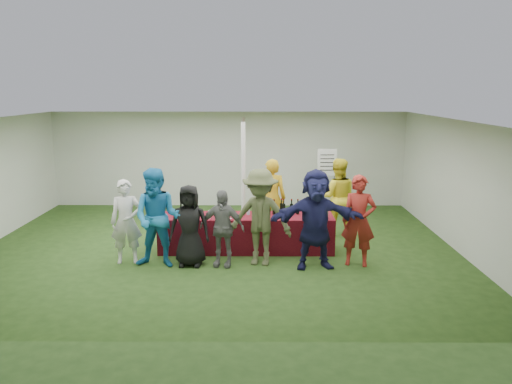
{
  "coord_description": "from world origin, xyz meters",
  "views": [
    {
      "loc": [
        0.86,
        -10.13,
        3.33
      ],
      "look_at": [
        0.8,
        -0.12,
        1.25
      ],
      "focal_mm": 35.0,
      "sensor_mm": 36.0,
      "label": 1
    }
  ],
  "objects_px": {
    "wine_list_sign": "(327,168)",
    "staff_pourer": "(272,198)",
    "customer_4": "(260,217)",
    "dump_bucket": "(323,214)",
    "customer_3": "(222,228)",
    "customer_5": "(316,219)",
    "serving_table": "(246,233)",
    "customer_2": "(190,226)",
    "staff_back": "(337,197)",
    "customer_1": "(157,218)",
    "customer_6": "(359,221)",
    "customer_0": "(126,222)"
  },
  "relations": [
    {
      "from": "customer_4",
      "to": "wine_list_sign",
      "type": "bearing_deg",
      "value": 76.81
    },
    {
      "from": "customer_0",
      "to": "customer_2",
      "type": "bearing_deg",
      "value": -16.8
    },
    {
      "from": "customer_3",
      "to": "customer_6",
      "type": "bearing_deg",
      "value": 12.53
    },
    {
      "from": "staff_pourer",
      "to": "customer_4",
      "type": "xyz_separation_m",
      "value": [
        -0.26,
        -1.85,
        0.03
      ]
    },
    {
      "from": "customer_6",
      "to": "customer_1",
      "type": "bearing_deg",
      "value": -165.22
    },
    {
      "from": "serving_table",
      "to": "dump_bucket",
      "type": "distance_m",
      "value": 1.64
    },
    {
      "from": "customer_2",
      "to": "wine_list_sign",
      "type": "bearing_deg",
      "value": 53.07
    },
    {
      "from": "customer_4",
      "to": "staff_back",
      "type": "bearing_deg",
      "value": 60.79
    },
    {
      "from": "wine_list_sign",
      "to": "staff_pourer",
      "type": "distance_m",
      "value": 2.4
    },
    {
      "from": "staff_pourer",
      "to": "customer_1",
      "type": "relative_size",
      "value": 0.95
    },
    {
      "from": "customer_5",
      "to": "serving_table",
      "type": "bearing_deg",
      "value": 136.26
    },
    {
      "from": "customer_1",
      "to": "serving_table",
      "type": "bearing_deg",
      "value": 37.72
    },
    {
      "from": "dump_bucket",
      "to": "customer_2",
      "type": "distance_m",
      "value": 2.7
    },
    {
      "from": "wine_list_sign",
      "to": "customer_1",
      "type": "distance_m",
      "value": 5.3
    },
    {
      "from": "serving_table",
      "to": "staff_pourer",
      "type": "distance_m",
      "value": 1.26
    },
    {
      "from": "customer_3",
      "to": "customer_6",
      "type": "height_order",
      "value": "customer_6"
    },
    {
      "from": "customer_4",
      "to": "customer_3",
      "type": "bearing_deg",
      "value": -161.16
    },
    {
      "from": "serving_table",
      "to": "customer_2",
      "type": "distance_m",
      "value": 1.45
    },
    {
      "from": "customer_2",
      "to": "customer_6",
      "type": "xyz_separation_m",
      "value": [
        3.21,
        0.03,
        0.09
      ]
    },
    {
      "from": "dump_bucket",
      "to": "customer_5",
      "type": "distance_m",
      "value": 0.83
    },
    {
      "from": "staff_pourer",
      "to": "customer_3",
      "type": "height_order",
      "value": "staff_pourer"
    },
    {
      "from": "customer_2",
      "to": "customer_3",
      "type": "distance_m",
      "value": 0.62
    },
    {
      "from": "staff_pourer",
      "to": "customer_6",
      "type": "relative_size",
      "value": 1.03
    },
    {
      "from": "customer_6",
      "to": "wine_list_sign",
      "type": "bearing_deg",
      "value": 105.19
    },
    {
      "from": "serving_table",
      "to": "customer_1",
      "type": "xyz_separation_m",
      "value": [
        -1.65,
        -0.96,
        0.57
      ]
    },
    {
      "from": "customer_1",
      "to": "customer_5",
      "type": "relative_size",
      "value": 1.0
    },
    {
      "from": "serving_table",
      "to": "dump_bucket",
      "type": "relative_size",
      "value": 16.45
    },
    {
      "from": "serving_table",
      "to": "customer_5",
      "type": "distance_m",
      "value": 1.75
    },
    {
      "from": "staff_pourer",
      "to": "customer_6",
      "type": "height_order",
      "value": "staff_pourer"
    },
    {
      "from": "customer_0",
      "to": "customer_6",
      "type": "bearing_deg",
      "value": -11.54
    },
    {
      "from": "wine_list_sign",
      "to": "staff_back",
      "type": "bearing_deg",
      "value": -89.17
    },
    {
      "from": "dump_bucket",
      "to": "customer_3",
      "type": "bearing_deg",
      "value": -160.5
    },
    {
      "from": "wine_list_sign",
      "to": "customer_6",
      "type": "bearing_deg",
      "value": -88.13
    },
    {
      "from": "staff_pourer",
      "to": "customer_3",
      "type": "bearing_deg",
      "value": 68.03
    },
    {
      "from": "dump_bucket",
      "to": "customer_3",
      "type": "relative_size",
      "value": 0.15
    },
    {
      "from": "serving_table",
      "to": "dump_bucket",
      "type": "height_order",
      "value": "dump_bucket"
    },
    {
      "from": "dump_bucket",
      "to": "wine_list_sign",
      "type": "height_order",
      "value": "wine_list_sign"
    },
    {
      "from": "customer_1",
      "to": "customer_6",
      "type": "bearing_deg",
      "value": 8.84
    },
    {
      "from": "serving_table",
      "to": "customer_5",
      "type": "height_order",
      "value": "customer_5"
    },
    {
      "from": "customer_3",
      "to": "customer_2",
      "type": "bearing_deg",
      "value": -171.16
    },
    {
      "from": "dump_bucket",
      "to": "customer_4",
      "type": "height_order",
      "value": "customer_4"
    },
    {
      "from": "staff_pourer",
      "to": "customer_6",
      "type": "xyz_separation_m",
      "value": [
        1.61,
        -1.87,
        -0.03
      ]
    },
    {
      "from": "customer_4",
      "to": "staff_pourer",
      "type": "bearing_deg",
      "value": 94.13
    },
    {
      "from": "customer_3",
      "to": "customer_5",
      "type": "height_order",
      "value": "customer_5"
    },
    {
      "from": "customer_1",
      "to": "customer_2",
      "type": "relative_size",
      "value": 1.21
    },
    {
      "from": "staff_pourer",
      "to": "customer_5",
      "type": "relative_size",
      "value": 0.96
    },
    {
      "from": "dump_bucket",
      "to": "staff_back",
      "type": "bearing_deg",
      "value": 70.16
    },
    {
      "from": "staff_back",
      "to": "customer_0",
      "type": "xyz_separation_m",
      "value": [
        -4.35,
        -1.92,
        -0.07
      ]
    },
    {
      "from": "customer_1",
      "to": "customer_6",
      "type": "height_order",
      "value": "customer_1"
    },
    {
      "from": "customer_5",
      "to": "customer_6",
      "type": "relative_size",
      "value": 1.08
    }
  ]
}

